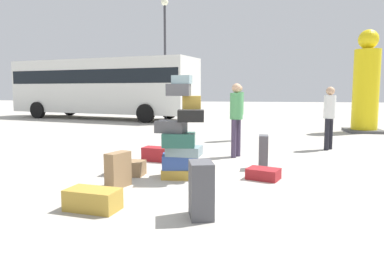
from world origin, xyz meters
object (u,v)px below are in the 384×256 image
Objects in this scene: suitcase_tan_upright_blue at (93,200)px; lamp_post at (165,42)px; suitcase_brown_left_side at (126,168)px; parked_bus at (102,85)px; person_passerby_in_red at (239,108)px; suitcase_maroon_behind_tower at (161,154)px; suitcase_maroon_right_side at (263,174)px; suitcase_tower at (181,140)px; suitcase_brown_foreground_far at (118,170)px; person_tourist_with_camera at (330,112)px; yellow_dummy_statue at (366,87)px; suitcase_charcoal_white_trunk at (201,190)px; suitcase_charcoal_foreground_near at (263,152)px; person_bearded_onlooker at (236,113)px.

lamp_post is at bearing 108.10° from suitcase_tan_upright_blue.
suitcase_brown_left_side is 13.49m from parked_bus.
person_passerby_in_red is 8.11m from lamp_post.
suitcase_maroon_behind_tower is 2.54m from suitcase_maroon_right_side.
suitcase_brown_foreground_far is at bearing -139.60° from suitcase_tower.
person_tourist_with_camera is 4.88m from yellow_dummy_statue.
suitcase_brown_foreground_far is at bearing -52.08° from parked_bus.
suitcase_tower is at bearing 93.05° from suitcase_charcoal_white_trunk.
parked_bus is at bearing 128.26° from suitcase_charcoal_foreground_near.
lamp_post is (-2.19, 12.14, 3.66)m from suitcase_brown_foreground_far.
person_bearded_onlooker is at bearing -128.04° from yellow_dummy_statue.
suitcase_brown_foreground_far is 0.10× the size of lamp_post.
suitcase_tower is at bearing 74.82° from suitcase_tan_upright_blue.
suitcase_maroon_behind_tower is at bearing 80.15° from suitcase_brown_left_side.
suitcase_brown_foreground_far reaches higher than suitcase_tan_upright_blue.
parked_bus is (-6.04, 10.73, 1.68)m from suitcase_maroon_behind_tower.
suitcase_charcoal_white_trunk is (0.63, -1.89, -0.34)m from suitcase_tower.
suitcase_maroon_right_side is at bearing 52.60° from suitcase_charcoal_white_trunk.
suitcase_charcoal_foreground_near is at bearing 53.03° from person_bearded_onlooker.
suitcase_brown_foreground_far is 0.85× the size of suitcase_charcoal_foreground_near.
person_passerby_in_red is (1.89, 4.85, 0.89)m from suitcase_brown_left_side.
person_bearded_onlooker is (-0.60, 1.15, 0.70)m from suitcase_charcoal_foreground_near.
lamp_post is (-2.03, 11.32, 3.81)m from suitcase_brown_left_side.
person_passerby_in_red is at bearing 101.08° from suitcase_charcoal_foreground_near.
lamp_post is (-3.71, 13.27, 3.60)m from suitcase_charcoal_white_trunk.
suitcase_charcoal_white_trunk reaches higher than suitcase_tan_upright_blue.
suitcase_tower is 1.69m from suitcase_maroon_behind_tower.
yellow_dummy_statue reaches higher than suitcase_maroon_behind_tower.
parked_bus is at bearing -129.55° from person_passerby_in_red.
suitcase_maroon_right_side is 14.65m from parked_bus.
suitcase_maroon_right_side is 12.70m from lamp_post.
suitcase_brown_left_side is 0.96× the size of suitcase_tan_upright_blue.
yellow_dummy_statue is 9.42m from lamp_post.
person_passerby_in_red is 0.29× the size of lamp_post.
suitcase_maroon_behind_tower is 0.46× the size of person_passerby_in_red.
lamp_post reaches higher than suitcase_brown_foreground_far.
suitcase_tower reaches higher than suitcase_charcoal_white_trunk.
suitcase_charcoal_white_trunk is 0.41× the size of person_passerby_in_red.
suitcase_charcoal_foreground_near is at bearing 57.90° from suitcase_brown_foreground_far.
person_bearded_onlooker is at bearing 50.68° from suitcase_brown_left_side.
person_passerby_in_red is (-0.65, 3.87, 0.69)m from suitcase_charcoal_foreground_near.
suitcase_brown_foreground_far is (0.16, -0.81, 0.15)m from suitcase_brown_left_side.
parked_bus reaches higher than suitcase_maroon_right_side.
person_passerby_in_red is at bearing -30.17° from parked_bus.
person_bearded_onlooker reaches higher than person_passerby_in_red.
suitcase_brown_foreground_far is at bearing -12.99° from person_passerby_in_red.
suitcase_charcoal_foreground_near is (2.37, 1.79, 0.05)m from suitcase_brown_foreground_far.
suitcase_brown_left_side is 2.72m from suitcase_charcoal_foreground_near.
yellow_dummy_statue is (6.13, 6.52, 1.51)m from suitcase_maroon_behind_tower.
parked_bus reaches higher than suitcase_tan_upright_blue.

